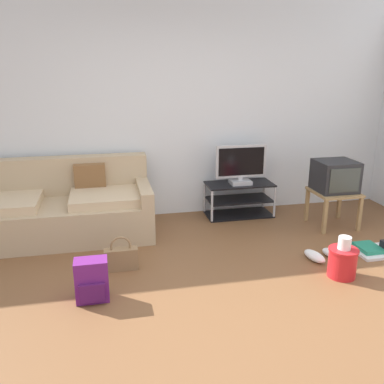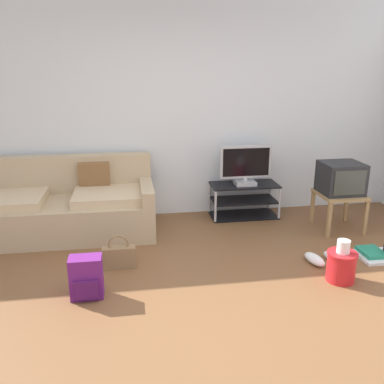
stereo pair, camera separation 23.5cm
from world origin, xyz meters
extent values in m
cube|color=brown|center=(0.00, 0.00, -0.01)|extent=(9.00, 9.80, 0.02)
cube|color=silver|center=(0.00, 2.45, 1.35)|extent=(9.00, 0.10, 2.70)
cube|color=tan|center=(-1.35, 1.88, 0.21)|extent=(2.12, 0.93, 0.41)
cube|color=tan|center=(-1.35, 2.24, 0.64)|extent=(2.12, 0.20, 0.45)
cube|color=tan|center=(-0.37, 1.88, 0.50)|extent=(0.14, 0.93, 0.17)
cube|color=#CBAF89|center=(-1.94, 1.82, 0.46)|extent=(0.85, 0.65, 0.10)
cube|color=#CBAF89|center=(-0.77, 1.82, 0.46)|extent=(0.85, 0.65, 0.10)
cube|color=brown|center=(-0.97, 2.12, 0.61)|extent=(0.36, 0.15, 0.37)
cube|color=black|center=(0.90, 2.15, 0.43)|extent=(0.86, 0.42, 0.02)
cube|color=black|center=(0.90, 2.15, 0.22)|extent=(0.83, 0.40, 0.02)
cube|color=black|center=(0.90, 2.15, 0.01)|extent=(0.86, 0.42, 0.02)
cylinder|color=#B7B7BC|center=(0.48, 1.96, 0.22)|extent=(0.03, 0.03, 0.43)
cylinder|color=#B7B7BC|center=(1.31, 1.96, 0.22)|extent=(0.03, 0.03, 0.43)
cylinder|color=#B7B7BC|center=(0.48, 2.34, 0.22)|extent=(0.03, 0.03, 0.43)
cylinder|color=#B7B7BC|center=(1.31, 2.34, 0.22)|extent=(0.03, 0.03, 0.43)
cube|color=#B2B2B7|center=(0.90, 2.13, 0.46)|extent=(0.26, 0.22, 0.05)
cube|color=#B2B2B7|center=(0.90, 2.13, 0.50)|extent=(0.05, 0.04, 0.04)
cube|color=#B2B2B7|center=(0.90, 2.13, 0.73)|extent=(0.65, 0.04, 0.41)
cube|color=black|center=(0.90, 2.11, 0.73)|extent=(0.59, 0.01, 0.35)
cube|color=#9E7A4C|center=(1.90, 1.56, 0.43)|extent=(0.51, 0.51, 0.03)
cube|color=#9E7A4C|center=(1.67, 1.33, 0.21)|extent=(0.04, 0.04, 0.41)
cube|color=#9E7A4C|center=(2.12, 1.33, 0.21)|extent=(0.04, 0.04, 0.41)
cube|color=#9E7A4C|center=(1.67, 1.78, 0.21)|extent=(0.04, 0.04, 0.41)
cube|color=#9E7A4C|center=(2.12, 1.78, 0.21)|extent=(0.04, 0.04, 0.41)
cube|color=#232326|center=(1.90, 1.58, 0.63)|extent=(0.46, 0.42, 0.37)
cube|color=#333833|center=(1.90, 1.37, 0.63)|extent=(0.38, 0.01, 0.29)
cube|color=#661E70|center=(-0.95, 0.43, 0.18)|extent=(0.27, 0.17, 0.37)
cube|color=#4C1654|center=(-0.95, 0.33, 0.12)|extent=(0.21, 0.04, 0.16)
cylinder|color=#4C1654|center=(-1.03, 0.54, 0.20)|extent=(0.04, 0.04, 0.29)
cylinder|color=#4C1654|center=(-0.88, 0.54, 0.20)|extent=(0.04, 0.04, 0.29)
cube|color=olive|center=(-0.69, 0.93, 0.11)|extent=(0.32, 0.11, 0.21)
torus|color=olive|center=(-0.69, 0.93, 0.24)|extent=(0.20, 0.02, 0.20)
cylinder|color=red|center=(1.32, 0.36, 0.14)|extent=(0.26, 0.26, 0.28)
cylinder|color=red|center=(1.32, 0.36, 0.27)|extent=(0.27, 0.27, 0.02)
cylinder|color=white|center=(1.32, 0.36, 0.33)|extent=(0.12, 0.12, 0.14)
ellipsoid|color=white|center=(1.23, 0.72, 0.04)|extent=(0.18, 0.31, 0.09)
ellipsoid|color=white|center=(1.45, 0.72, 0.04)|extent=(0.23, 0.31, 0.09)
cube|color=silver|center=(1.98, 0.74, 0.01)|extent=(0.50, 0.35, 0.03)
cube|color=#238466|center=(1.88, 0.78, 0.05)|extent=(0.22, 0.28, 0.04)
camera|label=1|loc=(-0.79, -2.80, 1.91)|focal=39.16mm
camera|label=2|loc=(-0.56, -2.84, 1.91)|focal=39.16mm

